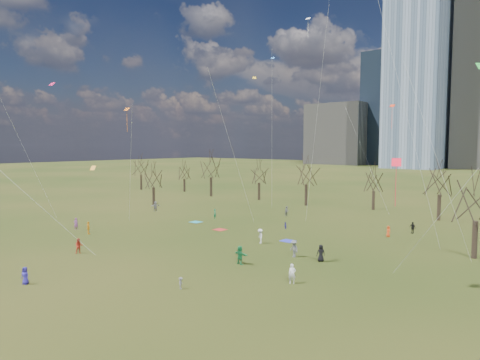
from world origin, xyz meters
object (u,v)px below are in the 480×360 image
Objects in this scene: blanket_crimson at (220,230)px; blanket_navy at (288,241)px; blanket_teal at (196,222)px; person_2 at (79,246)px; person_4 at (88,228)px; person_1 at (292,274)px; person_0 at (25,276)px.

blanket_navy is at bearing 1.14° from blanket_crimson.
blanket_crimson is (6.70, -1.96, 0.00)m from blanket_teal.
person_2 reaches higher than blanket_navy.
blanket_teal is 15.63m from person_4.
person_1 is 23.56m from person_2.
blanket_navy is at bearing -10.34° from person_2.
blanket_navy is 15.88m from person_1.
person_4 is (-31.00, -0.18, -0.01)m from person_1.
blanket_navy is (17.56, -1.75, 0.00)m from blanket_teal.
person_4 reaches higher than blanket_navy.
person_2 is (-22.73, -6.18, -0.02)m from person_1.
person_1 is 31.00m from person_4.
person_2 reaches higher than blanket_crimson.
person_4 is at bearing -130.49° from blanket_crimson.
person_0 is 0.89× the size of person_4.
person_1 reaches higher than blanket_crimson.
blanket_navy is 0.98× the size of person_4.
blanket_navy and blanket_crimson have the same top height.
person_0 reaches higher than blanket_teal.
person_0 is 0.88× the size of person_1.
person_2 is at bearing 104.65° from person_0.
person_0 reaches higher than blanket_navy.
blanket_navy is 25.65m from person_4.
person_1 is 1.02× the size of person_2.
blanket_teal is 1.10× the size of person_0.
person_2 is (-5.88, 8.12, 0.09)m from person_0.
blanket_crimson is 1.10× the size of person_0.
blanket_teal is at bearing -87.29° from person_4.
person_2 is (-13.70, -19.22, 0.80)m from blanket_navy.
blanket_teal is 17.65m from blanket_navy.
blanket_teal is 0.97× the size of person_1.
person_1 reaches higher than person_4.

